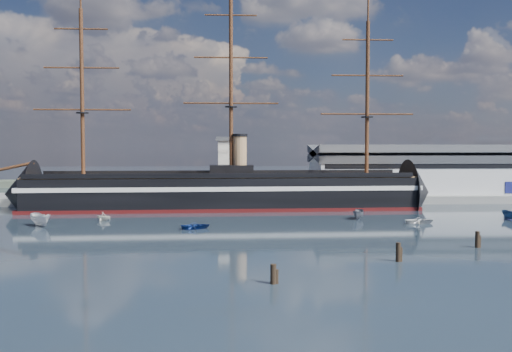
{
  "coord_description": "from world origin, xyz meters",
  "views": [
    {
      "loc": [
        2.34,
        -72.8,
        14.71
      ],
      "look_at": [
        8.51,
        35.0,
        9.0
      ],
      "focal_mm": 40.0,
      "sensor_mm": 36.0,
      "label": 1
    }
  ],
  "objects": [
    {
      "name": "motorboat_c",
      "position": [
        29.49,
        40.03,
        0.0
      ],
      "size": [
        6.25,
        4.27,
        2.35
      ],
      "primitive_type": "imported",
      "rotation": [
        0.0,
        0.0,
        -0.4
      ],
      "color": "#575B66",
      "rests_on": "ground"
    },
    {
      "name": "warship",
      "position": [
        0.41,
        60.0,
        4.04
      ],
      "size": [
        113.13,
        19.07,
        53.94
      ],
      "rotation": [
        0.0,
        0.0,
        0.03
      ],
      "color": "black",
      "rests_on": "ground"
    },
    {
      "name": "piling_near_right",
      "position": [
        24.5,
        -2.22,
        0.0
      ],
      "size": [
        0.64,
        0.64,
        3.14
      ],
      "primitive_type": "cylinder",
      "color": "black",
      "rests_on": "ground"
    },
    {
      "name": "quay",
      "position": [
        10.0,
        76.0,
        0.0
      ],
      "size": [
        180.0,
        18.0,
        2.0
      ],
      "primitive_type": "cube",
      "color": "slate",
      "rests_on": "ground"
    },
    {
      "name": "motorboat_a",
      "position": [
        -31.03,
        32.66,
        0.0
      ],
      "size": [
        7.73,
        6.9,
        3.05
      ],
      "primitive_type": "imported",
      "rotation": [
        0.0,
        0.0,
        0.66
      ],
      "color": "silver",
      "rests_on": "ground"
    },
    {
      "name": "piling_near_mid",
      "position": [
        7.61,
        -12.98,
        0.0
      ],
      "size": [
        0.64,
        0.64,
        2.84
      ],
      "primitive_type": "cylinder",
      "color": "black",
      "rests_on": "ground"
    },
    {
      "name": "warehouse",
      "position": [
        58.0,
        80.0,
        7.98
      ],
      "size": [
        63.0,
        21.0,
        11.6
      ],
      "color": "#B7BABC",
      "rests_on": "ground"
    },
    {
      "name": "motorboat_f",
      "position": [
        59.54,
        37.11,
        0.0
      ],
      "size": [
        5.95,
        2.56,
        2.32
      ],
      "primitive_type": "imported",
      "rotation": [
        0.0,
        0.0,
        0.08
      ],
      "color": "navy",
      "rests_on": "ground"
    },
    {
      "name": "motorboat_e",
      "position": [
        39.51,
        32.57,
        0.0
      ],
      "size": [
        1.4,
        3.31,
        1.53
      ],
      "primitive_type": "imported",
      "rotation": [
        0.0,
        0.0,
        1.54
      ],
      "color": "silver",
      "rests_on": "ground"
    },
    {
      "name": "quay_tower",
      "position": [
        3.0,
        73.0,
        9.75
      ],
      "size": [
        5.0,
        5.0,
        15.0
      ],
      "color": "silver",
      "rests_on": "ground"
    },
    {
      "name": "ground",
      "position": [
        0.0,
        40.0,
        0.0
      ],
      "size": [
        600.0,
        600.0,
        0.0
      ],
      "primitive_type": "plane",
      "color": "#1B242F",
      "rests_on": "ground"
    },
    {
      "name": "motorboat_b",
      "position": [
        -2.6,
        28.16,
        0.0
      ],
      "size": [
        2.15,
        3.45,
        1.5
      ],
      "primitive_type": "imported",
      "rotation": [
        0.0,
        0.0,
        1.86
      ],
      "color": "navy",
      "rests_on": "ground"
    },
    {
      "name": "piling_far_right",
      "position": [
        39.0,
        6.98,
        0.0
      ],
      "size": [
        0.64,
        0.64,
        3.07
      ],
      "primitive_type": "cylinder",
      "color": "black",
      "rests_on": "ground"
    },
    {
      "name": "motorboat_d",
      "position": [
        -21.26,
        40.23,
        0.0
      ],
      "size": [
        4.58,
        5.7,
        1.93
      ],
      "primitive_type": "imported",
      "rotation": [
        0.0,
        0.0,
        1.05
      ],
      "color": "silver",
      "rests_on": "ground"
    }
  ]
}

